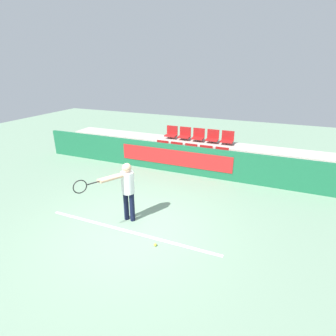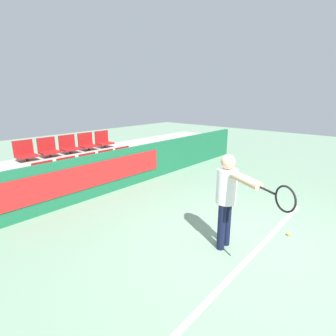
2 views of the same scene
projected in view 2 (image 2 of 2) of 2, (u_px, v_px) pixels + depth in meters
ground_plane at (245, 246)px, 4.44m from camera, size 30.00×30.00×0.00m
court_baseline at (256, 250)px, 4.31m from camera, size 4.67×0.08×0.01m
barrier_wall at (106, 173)px, 6.73m from camera, size 12.46×0.14×1.08m
bleacher_tier_front at (94, 181)px, 7.21m from camera, size 12.06×1.04×0.40m
bleacher_tier_middle at (73, 167)px, 7.82m from camera, size 12.06×1.04×0.81m
stadium_chair_0 at (45, 175)px, 6.29m from camera, size 0.50×0.37×0.53m
stadium_chair_1 at (69, 170)px, 6.73m from camera, size 0.50×0.37×0.53m
stadium_chair_2 at (90, 165)px, 7.18m from camera, size 0.50×0.37×0.53m
stadium_chair_3 at (108, 161)px, 7.62m from camera, size 0.50×0.37×0.53m
stadium_chair_4 at (125, 157)px, 8.06m from camera, size 0.50×0.37×0.53m
stadium_chair_5 at (25, 152)px, 6.84m from camera, size 0.50×0.37×0.53m
stadium_chair_6 at (48, 149)px, 7.28m from camera, size 0.50×0.37×0.53m
stadium_chair_7 at (69, 146)px, 7.73m from camera, size 0.50×0.37×0.53m
stadium_chair_8 at (87, 143)px, 8.17m from camera, size 0.50×0.37×0.53m
stadium_chair_9 at (104, 141)px, 8.62m from camera, size 0.50×0.37×0.53m
tennis_player at (229, 193)px, 4.12m from camera, size 0.82×1.36×1.59m
tennis_ball at (289, 234)px, 4.76m from camera, size 0.07×0.07×0.07m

